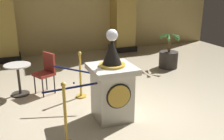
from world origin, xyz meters
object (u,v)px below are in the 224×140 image
at_px(stanchion_far, 66,124).
at_px(cafe_chair_red, 46,70).
at_px(pedestal_clock, 112,86).
at_px(cafe_table, 18,76).
at_px(potted_palm_right, 168,57).
at_px(stanchion_near, 81,81).

height_order(stanchion_far, cafe_chair_red, stanchion_far).
height_order(pedestal_clock, cafe_table, pedestal_clock).
bearing_deg(potted_palm_right, stanchion_far, -142.20).
distance_m(stanchion_far, cafe_table, 2.47).
xyz_separation_m(potted_palm_right, cafe_chair_red, (-3.77, -0.66, 0.25)).
height_order(pedestal_clock, potted_palm_right, pedestal_clock).
bearing_deg(potted_palm_right, stanchion_near, -158.97).
relative_size(stanchion_far, cafe_table, 1.47).
distance_m(cafe_table, cafe_chair_red, 0.64).
distance_m(stanchion_near, potted_palm_right, 3.32).
height_order(cafe_table, cafe_chair_red, cafe_chair_red).
xyz_separation_m(pedestal_clock, stanchion_near, (-0.30, 1.18, -0.28)).
xyz_separation_m(stanchion_near, cafe_table, (-1.29, 0.65, 0.09)).
bearing_deg(potted_palm_right, pedestal_clock, -139.75).
bearing_deg(stanchion_near, stanchion_far, -111.65).
bearing_deg(cafe_chair_red, cafe_table, 169.45).
bearing_deg(stanchion_far, stanchion_near, 68.35).
distance_m(pedestal_clock, stanchion_far, 1.18).
relative_size(pedestal_clock, stanchion_near, 1.60).
bearing_deg(stanchion_near, pedestal_clock, -75.66).
distance_m(pedestal_clock, potted_palm_right, 3.68).
relative_size(pedestal_clock, cafe_table, 2.33).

